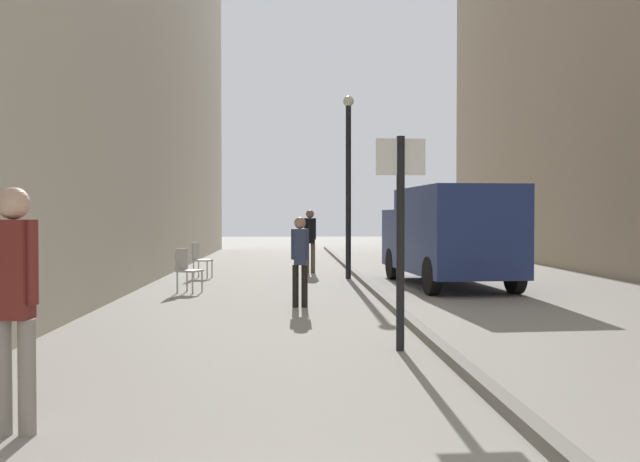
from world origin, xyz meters
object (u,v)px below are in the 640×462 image
at_px(pedestrian_mid_block, 14,292).
at_px(cafe_chair_near_window, 186,267).
at_px(lamp_post, 348,174).
at_px(delivery_van, 448,233).
at_px(cafe_chair_by_doorway, 200,257).
at_px(street_sign_post, 400,223).
at_px(pedestrian_far_crossing, 300,255).
at_px(pedestrian_main_foreground, 310,237).

relative_size(pedestrian_mid_block, cafe_chair_near_window, 1.97).
relative_size(lamp_post, cafe_chair_near_window, 5.06).
xyz_separation_m(pedestrian_mid_block, delivery_van, (5.75, 10.54, 0.17)).
bearing_deg(cafe_chair_by_doorway, pedestrian_mid_block, 14.18).
bearing_deg(street_sign_post, lamp_post, -92.68).
xyz_separation_m(pedestrian_mid_block, pedestrian_far_crossing, (2.23, 6.99, -0.13)).
bearing_deg(pedestrian_far_crossing, cafe_chair_by_doorway, -61.12).
bearing_deg(delivery_van, pedestrian_main_foreground, 125.52).
height_order(pedestrian_main_foreground, cafe_chair_by_doorway, pedestrian_main_foreground).
bearing_deg(pedestrian_main_foreground, street_sign_post, -102.32).
relative_size(pedestrian_main_foreground, lamp_post, 0.38).
distance_m(pedestrian_far_crossing, street_sign_post, 4.17).
height_order(delivery_van, cafe_chair_near_window, delivery_van).
bearing_deg(lamp_post, delivery_van, -41.66).
xyz_separation_m(delivery_van, lamp_post, (-2.17, 1.93, 1.49)).
relative_size(pedestrian_mid_block, street_sign_post, 0.71).
height_order(pedestrian_mid_block, pedestrian_far_crossing, pedestrian_mid_block).
relative_size(delivery_van, street_sign_post, 2.04).
distance_m(pedestrian_far_crossing, cafe_chair_near_window, 3.43).
relative_size(street_sign_post, cafe_chair_by_doorway, 2.77).
bearing_deg(lamp_post, cafe_chair_near_window, -140.67).
height_order(pedestrian_main_foreground, street_sign_post, street_sign_post).
bearing_deg(lamp_post, cafe_chair_by_doorway, 174.45).
distance_m(pedestrian_main_foreground, pedestrian_mid_block, 14.53).
height_order(cafe_chair_near_window, cafe_chair_by_doorway, same).
bearing_deg(pedestrian_mid_block, delivery_van, 67.40).
distance_m(lamp_post, cafe_chair_by_doorway, 4.49).
distance_m(delivery_van, cafe_chair_near_window, 6.06).
bearing_deg(pedestrian_main_foreground, lamp_post, -78.66).
xyz_separation_m(delivery_van, cafe_chair_by_doorway, (-6.08, 2.31, -0.69)).
bearing_deg(cafe_chair_by_doorway, cafe_chair_near_window, 15.51).
distance_m(pedestrian_main_foreground, delivery_van, 4.88).
distance_m(delivery_van, cafe_chair_by_doorway, 6.54).
relative_size(pedestrian_main_foreground, pedestrian_far_crossing, 1.12).
distance_m(pedestrian_main_foreground, street_sign_post, 11.31).
bearing_deg(cafe_chair_near_window, cafe_chair_by_doorway, -153.15).
relative_size(pedestrian_far_crossing, lamp_post, 0.34).
height_order(street_sign_post, cafe_chair_near_window, street_sign_post).
bearing_deg(pedestrian_mid_block, pedestrian_main_foreground, 85.58).
relative_size(pedestrian_far_crossing, cafe_chair_near_window, 1.72).
height_order(delivery_van, cafe_chair_by_doorway, delivery_van).
height_order(street_sign_post, lamp_post, lamp_post).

